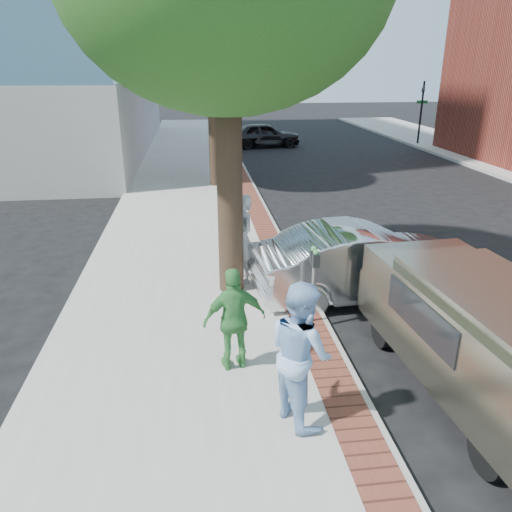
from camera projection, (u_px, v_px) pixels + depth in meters
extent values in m
plane|color=black|center=(272.00, 337.00, 9.17)|extent=(120.00, 120.00, 0.00)
cube|color=#9E9991|center=(190.00, 215.00, 16.38)|extent=(5.00, 60.00, 0.15)
cube|color=brown|center=(257.00, 210.00, 16.61)|extent=(0.60, 60.00, 0.01)
cube|color=gray|center=(267.00, 212.00, 16.67)|extent=(0.10, 60.00, 0.15)
cylinder|color=black|center=(231.00, 116.00, 28.98)|extent=(0.12, 0.12, 3.80)
imported|color=black|center=(230.00, 96.00, 28.59)|extent=(0.18, 0.15, 0.90)
cube|color=#1E7238|center=(230.00, 104.00, 28.73)|extent=(0.70, 0.03, 0.18)
cylinder|color=black|center=(421.00, 114.00, 30.30)|extent=(0.12, 0.12, 3.80)
imported|color=black|center=(423.00, 95.00, 29.90)|extent=(0.18, 0.15, 0.90)
cube|color=#1E7238|center=(422.00, 102.00, 30.05)|extent=(0.70, 0.03, 0.18)
cylinder|color=black|center=(230.00, 188.00, 10.02)|extent=(0.52, 0.52, 4.40)
cylinder|color=black|center=(214.00, 136.00, 19.49)|extent=(0.40, 0.40, 3.85)
ellipsoid|color=#184814|center=(211.00, 46.00, 18.33)|extent=(4.80, 4.80, 3.94)
cylinder|color=gray|center=(313.00, 294.00, 9.20)|extent=(0.07, 0.07, 1.15)
cube|color=#2D3030|center=(316.00, 260.00, 8.86)|extent=(0.12, 0.14, 0.24)
cube|color=#2D3030|center=(313.00, 257.00, 9.03)|extent=(0.12, 0.14, 0.24)
sphere|color=#3F8C4C|center=(316.00, 252.00, 8.81)|extent=(0.11, 0.11, 0.11)
sphere|color=#3F8C4C|center=(314.00, 249.00, 8.98)|extent=(0.11, 0.11, 0.11)
imported|color=#BBBABF|center=(243.00, 239.00, 10.85)|extent=(0.64, 0.81, 1.96)
imported|color=#97BDE9|center=(300.00, 352.00, 6.52)|extent=(1.05, 1.18, 2.00)
imported|color=#439345|center=(235.00, 319.00, 7.70)|extent=(1.04, 0.57, 1.69)
imported|color=silver|center=(365.00, 262.00, 10.53)|extent=(4.88, 2.13, 1.56)
imported|color=black|center=(264.00, 135.00, 30.16)|extent=(4.44, 2.10, 1.47)
cube|color=gray|center=(483.00, 336.00, 7.28)|extent=(2.17, 4.80, 1.32)
cube|color=gray|center=(414.00, 293.00, 9.26)|extent=(1.86, 1.00, 0.78)
cube|color=gray|center=(505.00, 299.00, 6.75)|extent=(1.88, 3.42, 0.16)
cylinder|color=black|center=(384.00, 330.00, 8.77)|extent=(0.26, 0.64, 0.62)
cylinder|color=black|center=(466.00, 322.00, 9.05)|extent=(0.26, 0.64, 0.62)
cylinder|color=black|center=(490.00, 452.00, 5.99)|extent=(0.26, 0.64, 0.62)
cube|color=black|center=(420.00, 317.00, 7.19)|extent=(0.15, 1.95, 0.54)
cube|color=black|center=(405.00, 269.00, 9.55)|extent=(1.56, 0.12, 0.39)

